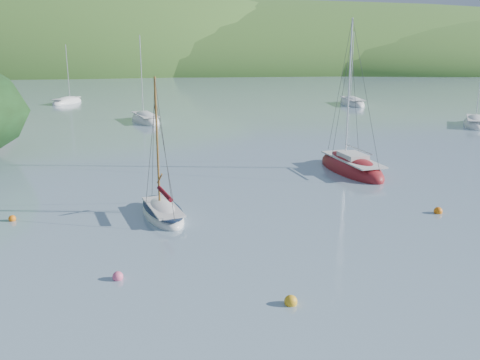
{
  "coord_description": "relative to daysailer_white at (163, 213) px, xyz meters",
  "views": [
    {
      "loc": [
        -2.25,
        -20.04,
        9.67
      ],
      "look_at": [
        -0.25,
        8.0,
        2.15
      ],
      "focal_mm": 40.0,
      "sensor_mm": 36.0,
      "label": 1
    }
  ],
  "objects": [
    {
      "name": "distant_sloop_a",
      "position": [
        -4.41,
        35.0,
        -0.01
      ],
      "size": [
        5.13,
        8.04,
        10.83
      ],
      "rotation": [
        0.0,
        0.0,
        0.35
      ],
      "color": "silver",
      "rests_on": "ground"
    },
    {
      "name": "ground",
      "position": [
        4.54,
        -8.54,
        -0.2
      ],
      "size": [
        700.0,
        700.0,
        0.0
      ],
      "primitive_type": "plane",
      "color": "slate",
      "rests_on": "ground"
    },
    {
      "name": "distant_sloop_d",
      "position": [
        33.25,
        29.45,
        -0.02
      ],
      "size": [
        5.54,
        7.92,
        10.71
      ],
      "rotation": [
        0.0,
        0.0,
        -0.43
      ],
      "color": "silver",
      "rests_on": "ground"
    },
    {
      "name": "daysailer_white",
      "position": [
        0.0,
        0.0,
        0.0
      ],
      "size": [
        3.51,
        5.69,
        8.21
      ],
      "rotation": [
        0.0,
        0.0,
        0.31
      ],
      "color": "silver",
      "rests_on": "ground"
    },
    {
      "name": "sloop_red",
      "position": [
        13.33,
        9.45,
        0.03
      ],
      "size": [
        4.54,
        8.52,
        11.98
      ],
      "rotation": [
        0.0,
        0.0,
        0.23
      ],
      "color": "maroon",
      "rests_on": "ground"
    },
    {
      "name": "distant_sloop_c",
      "position": [
        -18.06,
        54.18,
        -0.03
      ],
      "size": [
        4.55,
        6.99,
        9.41
      ],
      "rotation": [
        0.0,
        0.0,
        -0.37
      ],
      "color": "silver",
      "rests_on": "ground"
    },
    {
      "name": "distant_sloop_b",
      "position": [
        24.57,
        49.54,
        -0.01
      ],
      "size": [
        3.01,
        8.07,
        11.41
      ],
      "rotation": [
        0.0,
        0.0,
        0.02
      ],
      "color": "silver",
      "rests_on": "ground"
    },
    {
      "name": "shoreline_hills",
      "position": [
        -5.12,
        163.89,
        -0.2
      ],
      "size": [
        690.0,
        135.0,
        56.0
      ],
      "color": "#406B29",
      "rests_on": "ground"
    },
    {
      "name": "mooring_buoys",
      "position": [
        4.66,
        -5.39,
        -0.08
      ],
      "size": [
        24.16,
        10.88,
        0.5
      ],
      "color": "gold",
      "rests_on": "ground"
    }
  ]
}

